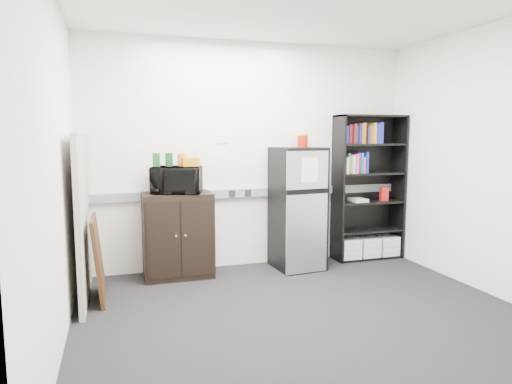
% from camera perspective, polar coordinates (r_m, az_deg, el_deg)
% --- Properties ---
extents(floor, '(4.00, 4.00, 0.00)m').
position_cam_1_polar(floor, '(4.23, 6.34, -15.14)').
color(floor, black).
rests_on(floor, ground).
extents(wall_back, '(4.00, 0.02, 2.70)m').
position_cam_1_polar(wall_back, '(5.57, -0.68, 4.56)').
color(wall_back, white).
rests_on(wall_back, floor).
extents(wall_right, '(0.02, 3.50, 2.70)m').
position_cam_1_polar(wall_right, '(5.07, 27.82, 3.49)').
color(wall_right, white).
rests_on(wall_right, floor).
extents(wall_left, '(0.02, 3.50, 2.70)m').
position_cam_1_polar(wall_left, '(3.62, -23.85, 2.55)').
color(wall_left, white).
rests_on(wall_left, floor).
extents(electrical_raceway, '(3.92, 0.05, 0.10)m').
position_cam_1_polar(electrical_raceway, '(5.58, -0.59, -0.07)').
color(electrical_raceway, gray).
rests_on(electrical_raceway, wall_back).
extents(wall_note, '(0.14, 0.00, 0.10)m').
position_cam_1_polar(wall_note, '(5.47, -4.21, 6.60)').
color(wall_note, white).
rests_on(wall_note, wall_back).
extents(bookshelf, '(0.90, 0.34, 1.85)m').
position_cam_1_polar(bookshelf, '(6.05, 13.86, 0.41)').
color(bookshelf, black).
rests_on(bookshelf, floor).
extents(cubicle_partition, '(0.06, 1.30, 1.62)m').
position_cam_1_polar(cubicle_partition, '(4.74, -20.84, -2.91)').
color(cubicle_partition, '#A7A394').
rests_on(cubicle_partition, floor).
extents(cabinet, '(0.77, 0.51, 0.96)m').
position_cam_1_polar(cabinet, '(5.25, -9.75, -5.32)').
color(cabinet, black).
rests_on(cabinet, floor).
extents(microwave, '(0.62, 0.50, 0.30)m').
position_cam_1_polar(microwave, '(5.13, -9.88, 1.50)').
color(microwave, black).
rests_on(microwave, cabinet).
extents(snack_box_a, '(0.08, 0.07, 0.15)m').
position_cam_1_polar(snack_box_a, '(5.13, -12.35, 3.94)').
color(snack_box_a, '#175220').
rests_on(snack_box_a, microwave).
extents(snack_box_b, '(0.08, 0.06, 0.15)m').
position_cam_1_polar(snack_box_b, '(5.14, -10.83, 3.99)').
color(snack_box_b, '#0C3812').
rests_on(snack_box_b, microwave).
extents(snack_box_c, '(0.07, 0.06, 0.14)m').
position_cam_1_polar(snack_box_c, '(5.16, -9.31, 3.97)').
color(snack_box_c, '#C85912').
rests_on(snack_box_c, microwave).
extents(snack_bag, '(0.19, 0.12, 0.10)m').
position_cam_1_polar(snack_bag, '(5.12, -8.11, 3.75)').
color(snack_bag, orange).
rests_on(snack_bag, microwave).
extents(refrigerator, '(0.60, 0.62, 1.46)m').
position_cam_1_polar(refrigerator, '(5.48, 5.25, -2.04)').
color(refrigerator, black).
rests_on(refrigerator, floor).
extents(coffee_can, '(0.13, 0.13, 0.18)m').
position_cam_1_polar(coffee_can, '(5.57, 5.85, 6.53)').
color(coffee_can, '#A61307').
rests_on(coffee_can, refrigerator).
extents(framed_poster, '(0.11, 0.64, 0.82)m').
position_cam_1_polar(framed_poster, '(4.71, -19.08, -7.89)').
color(framed_poster, black).
rests_on(framed_poster, floor).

